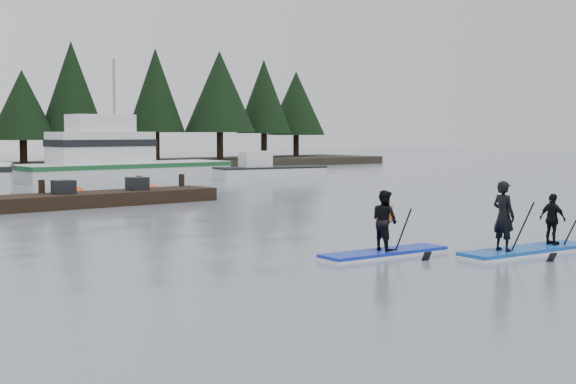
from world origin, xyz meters
TOP-DOWN VIEW (x-y plane):
  - ground at (0.00, 0.00)m, footprint 160.00×160.00m
  - fishing_boat_medium at (6.76, 30.48)m, footprint 12.44×3.97m
  - skiff at (13.62, 25.26)m, footprint 6.57×2.98m
  - floating_dock at (-3.73, 16.40)m, footprint 15.11×2.47m
  - buoy_c at (15.11, 25.80)m, footprint 0.60×0.60m
  - buoy_b at (-0.21, 20.04)m, footprint 0.63×0.63m
  - buoy_d at (3.65, 20.58)m, footprint 0.49×0.49m
  - paddleboard_solo at (-0.92, 1.28)m, footprint 3.25×1.15m
  - paddleboard_duo at (1.84, -0.48)m, footprint 3.72×1.27m

SIDE VIEW (x-z plane):
  - ground at x=0.00m, z-range 0.00..0.00m
  - buoy_c at x=15.11m, z-range -0.30..0.30m
  - buoy_b at x=-0.21m, z-range -0.31..0.31m
  - buoy_d at x=3.65m, z-range -0.24..0.24m
  - floating_dock at x=-3.73m, z-range 0.00..0.50m
  - skiff at x=13.62m, z-range 0.00..0.74m
  - paddleboard_solo at x=-0.92m, z-range -0.43..1.46m
  - paddleboard_duo at x=1.84m, z-range -0.56..1.59m
  - fishing_boat_medium at x=6.76m, z-range -3.29..4.34m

